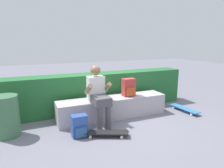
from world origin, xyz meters
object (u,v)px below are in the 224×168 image
at_px(bench_main, 113,107).
at_px(backpack_on_ground, 80,126).
at_px(person_skater, 98,93).
at_px(trash_bin, 6,116).
at_px(backpack_on_bench, 129,88).
at_px(skateboard_beside_bench, 184,109).
at_px(skateboard_near_person, 106,133).

relative_size(bench_main, backpack_on_ground, 6.20).
height_order(person_skater, trash_bin, person_skater).
distance_m(bench_main, backpack_on_bench, 0.58).
xyz_separation_m(bench_main, trash_bin, (-2.12, -0.09, 0.15)).
distance_m(bench_main, skateboard_beside_bench, 1.80).
relative_size(person_skater, backpack_on_ground, 3.03).
distance_m(bench_main, trash_bin, 2.13).
distance_m(backpack_on_bench, trash_bin, 2.54).
xyz_separation_m(backpack_on_ground, trash_bin, (-1.20, 0.54, 0.18)).
bearing_deg(bench_main, trash_bin, -177.65).
distance_m(person_skater, trash_bin, 1.73).
bearing_deg(backpack_on_bench, skateboard_near_person, -137.31).
xyz_separation_m(skateboard_beside_bench, trash_bin, (-3.88, 0.27, 0.30)).
relative_size(bench_main, trash_bin, 3.28).
xyz_separation_m(person_skater, skateboard_near_person, (-0.07, -0.61, -0.58)).
bearing_deg(bench_main, backpack_on_ground, -145.80).
distance_m(skateboard_near_person, backpack_on_bench, 1.34).
relative_size(bench_main, person_skater, 2.05).
bearing_deg(trash_bin, skateboard_beside_bench, -3.98).
bearing_deg(person_skater, bench_main, 27.84).
relative_size(backpack_on_ground, trash_bin, 0.53).
height_order(skateboard_beside_bench, backpack_on_ground, backpack_on_ground).
height_order(person_skater, skateboard_near_person, person_skater).
height_order(bench_main, skateboard_beside_bench, bench_main).
relative_size(skateboard_beside_bench, trash_bin, 1.08).
bearing_deg(skateboard_beside_bench, trash_bin, 176.02).
bearing_deg(skateboard_beside_bench, bench_main, 168.52).
relative_size(person_skater, trash_bin, 1.60).
bearing_deg(skateboard_near_person, skateboard_beside_bench, 11.80).
xyz_separation_m(bench_main, skateboard_beside_bench, (1.76, -0.36, -0.16)).
distance_m(bench_main, backpack_on_ground, 1.12).
relative_size(bench_main, backpack_on_bench, 6.20).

